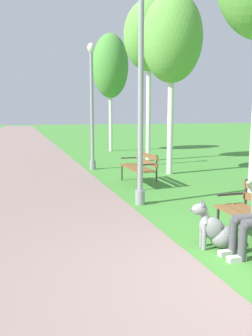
{
  "coord_description": "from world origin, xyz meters",
  "views": [
    {
      "loc": [
        -2.42,
        -2.82,
        1.84
      ],
      "look_at": [
        -0.63,
        2.93,
        0.9
      ],
      "focal_mm": 36.85,
      "sensor_mm": 36.0,
      "label": 1
    }
  ],
  "objects": [
    {
      "name": "birch_tree_fourth",
      "position": [
        2.49,
        10.01,
        4.76
      ],
      "size": [
        1.98,
        1.74,
        6.12
      ],
      "color": "silver",
      "rests_on": "ground"
    },
    {
      "name": "lamp_post_mid",
      "position": [
        -0.07,
        8.5,
        2.13
      ],
      "size": [
        0.24,
        0.24,
        4.11
      ],
      "color": "gray",
      "rests_on": "ground"
    },
    {
      "name": "birch_tree_third",
      "position": [
        2.03,
        6.91,
        4.03
      ],
      "size": [
        1.8,
        1.78,
        5.36
      ],
      "color": "silver",
      "rests_on": "ground"
    },
    {
      "name": "dog_grey",
      "position": [
        0.12,
        1.17,
        0.26
      ],
      "size": [
        0.82,
        0.37,
        0.71
      ],
      "color": "gray",
      "rests_on": "ground"
    },
    {
      "name": "park_bench_mid",
      "position": [
        0.6,
        5.63,
        0.51
      ],
      "size": [
        0.55,
        1.5,
        0.85
      ],
      "color": "brown",
      "rests_on": "ground"
    },
    {
      "name": "paved_path",
      "position": [
        -2.47,
        24.0,
        0.02
      ],
      "size": [
        4.22,
        60.0,
        0.04
      ],
      "primitive_type": "cube",
      "color": "gray",
      "rests_on": "ground"
    },
    {
      "name": "lamp_post_near",
      "position": [
        -0.09,
        3.7,
        2.27
      ],
      "size": [
        0.24,
        0.24,
        4.4
      ],
      "color": "gray",
      "rests_on": "ground"
    },
    {
      "name": "birch_tree_fifth",
      "position": [
        2.0,
        13.96,
        4.14
      ],
      "size": [
        1.76,
        1.83,
        5.7
      ],
      "color": "silver",
      "rests_on": "ground"
    }
  ]
}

